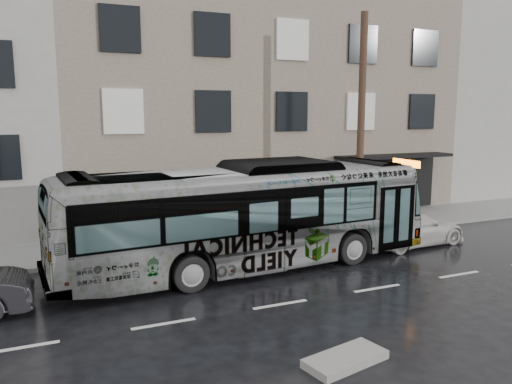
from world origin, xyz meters
TOP-DOWN VIEW (x-y plane):
  - ground at (0.00, 0.00)m, footprint 120.00×120.00m
  - sidewalk at (0.00, 4.90)m, footprint 90.00×3.60m
  - building_taupe at (5.00, 12.70)m, footprint 20.00×12.00m
  - building_filler at (24.00, 12.70)m, footprint 18.00×12.00m
  - utility_pole_front at (6.50, 3.30)m, footprint 0.30×0.30m
  - sign_post at (7.60, 3.30)m, footprint 0.06×0.06m
  - bus at (0.40, 0.88)m, footprint 12.94×3.88m
  - white_sedan at (7.41, 1.05)m, footprint 4.84×2.33m
  - slush_pile at (-0.16, -5.92)m, footprint 1.93×1.16m

SIDE VIEW (x-z plane):
  - ground at x=0.00m, z-range 0.00..0.00m
  - sidewalk at x=0.00m, z-range 0.00..0.15m
  - slush_pile at x=-0.16m, z-range 0.00..0.18m
  - white_sedan at x=7.41m, z-range 0.00..1.36m
  - sign_post at x=7.60m, z-range 0.15..2.55m
  - bus at x=0.40m, z-range 0.00..3.55m
  - utility_pole_front at x=6.50m, z-range 0.15..9.15m
  - building_taupe at x=5.00m, z-range 0.00..11.00m
  - building_filler at x=24.00m, z-range 0.00..12.00m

